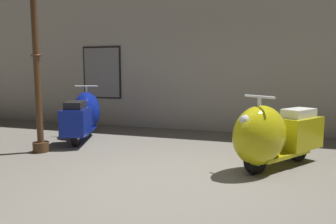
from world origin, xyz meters
name	(u,v)px	position (x,y,z in m)	size (l,w,h in m)	color
ground_plane	(161,183)	(0.00, 0.00, 0.00)	(60.00, 60.00, 0.00)	slate
showroom_back_wall	(213,52)	(-0.01, 3.86, 1.88)	(18.00, 0.24, 3.76)	#ADA89E
scooter_0	(84,115)	(-2.48, 2.14, 0.51)	(1.12, 1.91, 1.13)	black
scooter_1	(272,135)	(1.37, 1.07, 0.51)	(1.49, 1.78, 1.11)	black
lamppost	(36,57)	(-2.59, 0.88, 1.68)	(0.28, 0.28, 3.22)	#472D19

